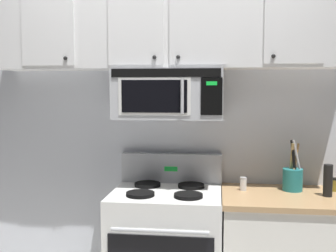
% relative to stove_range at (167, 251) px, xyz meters
% --- Properties ---
extents(back_wall, '(5.20, 0.10, 2.70)m').
position_rel_stove_range_xyz_m(back_wall, '(0.00, 0.37, 0.88)').
color(back_wall, silver).
rests_on(back_wall, ground_plane).
extents(stove_range, '(0.76, 0.69, 1.12)m').
position_rel_stove_range_xyz_m(stove_range, '(0.00, 0.00, 0.00)').
color(stove_range, white).
rests_on(stove_range, ground_plane).
extents(over_range_microwave, '(0.76, 0.43, 0.35)m').
position_rel_stove_range_xyz_m(over_range_microwave, '(-0.00, 0.12, 1.11)').
color(over_range_microwave, '#B7BABF').
extents(upper_cabinets, '(2.50, 0.36, 0.55)m').
position_rel_stove_range_xyz_m(upper_cabinets, '(-0.00, 0.15, 1.56)').
color(upper_cabinets, silver).
extents(utensil_crock_teal, '(0.14, 0.14, 0.36)m').
position_rel_stove_range_xyz_m(utensil_crock_teal, '(0.87, 0.13, 0.52)').
color(utensil_crock_teal, teal).
rests_on(utensil_crock_teal, counter_segment).
extents(salt_shaker, '(0.05, 0.05, 0.09)m').
position_rel_stove_range_xyz_m(salt_shaker, '(0.53, 0.09, 0.48)').
color(salt_shaker, white).
rests_on(salt_shaker, counter_segment).
extents(pepper_mill, '(0.06, 0.06, 0.21)m').
position_rel_stove_range_xyz_m(pepper_mill, '(1.07, -0.01, 0.54)').
color(pepper_mill, black).
rests_on(pepper_mill, counter_segment).
extents(spice_jar, '(0.04, 0.04, 0.10)m').
position_rel_stove_range_xyz_m(spice_jar, '(1.16, 0.14, 0.48)').
color(spice_jar, olive).
rests_on(spice_jar, counter_segment).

